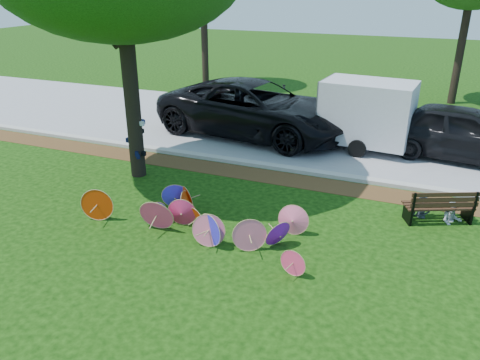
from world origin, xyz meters
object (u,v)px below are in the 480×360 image
object	(u,v)px
cargo_trailer	(367,112)
person_right	(454,203)
dark_pickup	(463,133)
parasol_pile	(196,217)
black_van	(255,109)
park_bench	(438,204)
person_left	(424,195)

from	to	relation	value
cargo_trailer	person_right	size ratio (longest dim) A/B	2.90
dark_pickup	parasol_pile	bearing A→B (deg)	150.03
black_van	cargo_trailer	bearing A→B (deg)	-82.98
park_bench	person_right	distance (m)	0.36
person_left	park_bench	bearing A→B (deg)	7.42
cargo_trailer	person_right	distance (m)	5.52
black_van	cargo_trailer	size ratio (longest dim) A/B	2.48
person_left	person_right	xyz separation A→B (m)	(0.70, 0.00, -0.08)
black_van	park_bench	distance (m)	8.16
parasol_pile	dark_pickup	distance (m)	9.60
cargo_trailer	park_bench	bearing A→B (deg)	-57.05
parasol_pile	park_bench	size ratio (longest dim) A/B	3.50
person_left	person_right	world-z (taller)	person_left
parasol_pile	person_left	bearing A→B (deg)	29.29
parasol_pile	person_left	world-z (taller)	person_left
dark_pickup	person_left	bearing A→B (deg)	176.40
parasol_pile	cargo_trailer	bearing A→B (deg)	69.44
dark_pickup	person_right	world-z (taller)	dark_pickup
cargo_trailer	person_right	bearing A→B (deg)	-53.54
dark_pickup	black_van	bearing A→B (deg)	98.50
black_van	parasol_pile	bearing A→B (deg)	-161.93
park_bench	parasol_pile	bearing A→B (deg)	-177.04
black_van	person_right	distance (m)	8.41
cargo_trailer	dark_pickup	bearing A→B (deg)	8.58
parasol_pile	person_left	size ratio (longest dim) A/B	4.92
black_van	person_right	xyz separation A→B (m)	(6.92, -4.75, -0.51)
park_bench	person_left	xyz separation A→B (m)	(-0.35, 0.05, 0.16)
parasol_pile	park_bench	bearing A→B (deg)	27.21
parasol_pile	cargo_trailer	distance (m)	7.98
black_van	person_left	xyz separation A→B (m)	(6.22, -4.75, -0.42)
cargo_trailer	park_bench	size ratio (longest dim) A/B	1.77
person_right	parasol_pile	bearing A→B (deg)	-166.49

